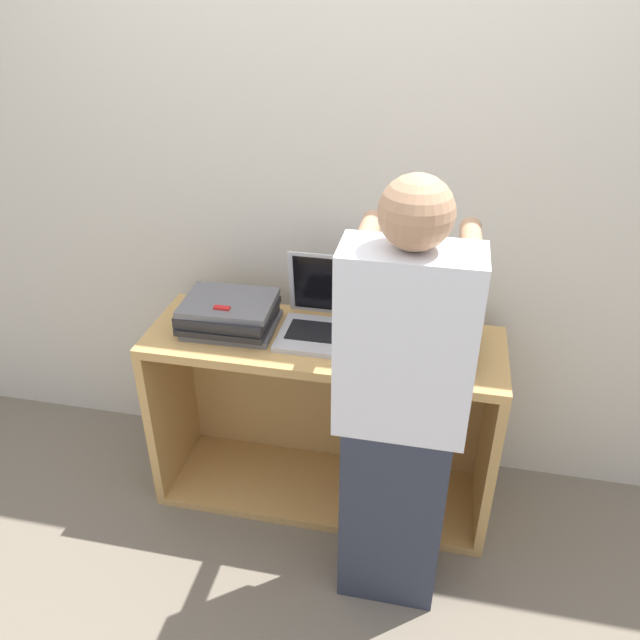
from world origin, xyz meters
TOP-DOWN VIEW (x-y plane):
  - ground_plane at (0.00, 0.00)m, footprint 12.00×12.00m
  - wall_back at (0.00, 0.56)m, footprint 8.00×0.05m
  - cart at (0.00, 0.30)m, footprint 1.35×0.45m
  - laptop_open at (0.00, 0.28)m, footprint 0.34×0.30m
  - laptop_stack_left at (-0.37, 0.23)m, footprint 0.36×0.29m
  - laptop_stack_right at (0.37, 0.23)m, footprint 0.36×0.28m
  - person at (0.32, -0.16)m, footprint 0.40×0.52m
  - inventory_tag at (-0.37, 0.16)m, footprint 0.06×0.02m

SIDE VIEW (x-z plane):
  - ground_plane at x=0.00m, z-range 0.00..0.00m
  - cart at x=0.00m, z-range 0.00..0.78m
  - person at x=0.32m, z-range 0.00..1.55m
  - laptop_open at x=0.00m, z-range 0.70..0.98m
  - laptop_stack_left at x=-0.37m, z-range 0.78..0.90m
  - laptop_stack_right at x=0.37m, z-range 0.78..0.90m
  - inventory_tag at x=-0.37m, z-range 0.90..0.91m
  - wall_back at x=0.00m, z-range 0.00..2.40m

